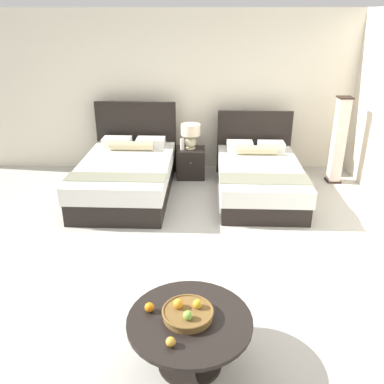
# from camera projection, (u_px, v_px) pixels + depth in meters

# --- Properties ---
(ground_plane) EXTENTS (9.38, 9.84, 0.02)m
(ground_plane) POSITION_uv_depth(u_px,v_px,m) (192.00, 255.00, 4.90)
(ground_plane) COLOR #B4B1A7
(wall_back) EXTENTS (9.38, 0.12, 2.74)m
(wall_back) POSITION_uv_depth(u_px,v_px,m) (193.00, 92.00, 7.20)
(wall_back) COLOR silver
(wall_back) RESTS_ON ground
(bed_near_window) EXTENTS (1.46, 2.26, 1.27)m
(bed_near_window) POSITION_uv_depth(u_px,v_px,m) (127.00, 175.00, 6.42)
(bed_near_window) COLOR black
(bed_near_window) RESTS_ON ground
(bed_near_corner) EXTENTS (1.34, 2.16, 1.12)m
(bed_near_corner) POSITION_uv_depth(u_px,v_px,m) (259.00, 177.00, 6.41)
(bed_near_corner) COLOR black
(bed_near_corner) RESTS_ON ground
(nightstand) EXTENTS (0.48, 0.44, 0.52)m
(nightstand) POSITION_uv_depth(u_px,v_px,m) (191.00, 163.00, 7.11)
(nightstand) COLOR black
(nightstand) RESTS_ON ground
(table_lamp) EXTENTS (0.33, 0.33, 0.43)m
(table_lamp) POSITION_uv_depth(u_px,v_px,m) (191.00, 133.00, 6.91)
(table_lamp) COLOR beige
(table_lamp) RESTS_ON nightstand
(vase) EXTENTS (0.07, 0.07, 0.20)m
(vase) POSITION_uv_depth(u_px,v_px,m) (182.00, 144.00, 6.93)
(vase) COLOR silver
(vase) RESTS_ON nightstand
(coffee_table) EXTENTS (1.00, 1.00, 0.46)m
(coffee_table) POSITION_uv_depth(u_px,v_px,m) (190.00, 330.00, 3.25)
(coffee_table) COLOR black
(coffee_table) RESTS_ON ground
(fruit_bowl) EXTENTS (0.41, 0.41, 0.13)m
(fruit_bowl) POSITION_uv_depth(u_px,v_px,m) (188.00, 313.00, 3.20)
(fruit_bowl) COLOR brown
(fruit_bowl) RESTS_ON coffee_table
(loose_apple) EXTENTS (0.07, 0.07, 0.07)m
(loose_apple) POSITION_uv_depth(u_px,v_px,m) (171.00, 342.00, 2.93)
(loose_apple) COLOR gold
(loose_apple) RESTS_ON coffee_table
(loose_orange) EXTENTS (0.08, 0.08, 0.08)m
(loose_orange) POSITION_uv_depth(u_px,v_px,m) (149.00, 307.00, 3.27)
(loose_orange) COLOR orange
(loose_orange) RESTS_ON coffee_table
(floor_lamp_corner) EXTENTS (0.23, 0.23, 1.44)m
(floor_lamp_corner) POSITION_uv_depth(u_px,v_px,m) (339.00, 141.00, 6.73)
(floor_lamp_corner) COLOR black
(floor_lamp_corner) RESTS_ON ground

